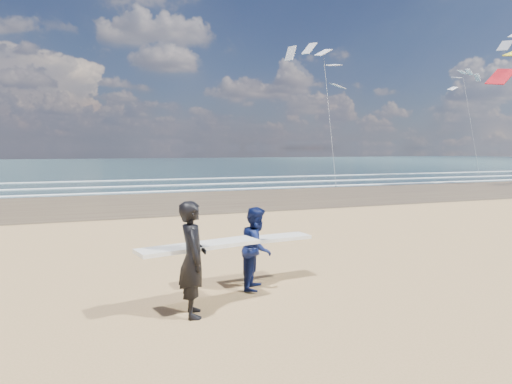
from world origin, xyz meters
name	(u,v)px	position (x,y,z in m)	size (l,w,h in m)	color
wet_sand_strip	(438,189)	(20.00, 18.00, 0.01)	(220.00, 12.00, 0.01)	#483626
ocean	(219,164)	(20.00, 72.00, 0.01)	(220.00, 100.00, 0.02)	#182E35
foam_breakers	(356,179)	(20.00, 28.10, 0.05)	(220.00, 11.70, 0.05)	white
surfer_near	(193,257)	(-0.81, 0.88, 0.98)	(2.26, 1.22, 1.94)	black
surfer_far	(257,247)	(0.72, 1.90, 0.83)	(2.24, 1.22, 1.64)	#0B1542
kite_1	(328,102)	(15.22, 24.77, 6.30)	(5.70, 4.73, 11.50)	slate
kite_5	(470,115)	(38.31, 33.58, 6.47)	(4.67, 4.61, 12.50)	slate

